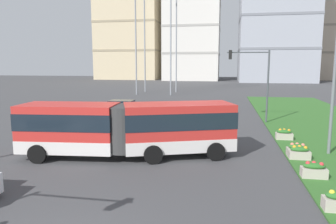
% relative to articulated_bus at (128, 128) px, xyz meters
% --- Properties ---
extents(articulated_bus, '(11.90, 5.12, 3.00)m').
position_rel_articulated_bus_xyz_m(articulated_bus, '(0.00, 0.00, 0.00)').
color(articulated_bus, red).
rests_on(articulated_bus, ground).
extents(car_navy_sedan, '(4.41, 2.05, 1.58)m').
position_rel_articulated_bus_xyz_m(car_navy_sedan, '(-4.89, 13.71, -0.90)').
color(car_navy_sedan, '#19234C').
rests_on(car_navy_sedan, ground).
extents(flower_planter_2, '(1.10, 0.56, 0.74)m').
position_rel_articulated_bus_xyz_m(flower_planter_2, '(9.34, -1.91, -1.23)').
color(flower_planter_2, '#B7AD9E').
rests_on(flower_planter_2, grass_median).
extents(flower_planter_3, '(1.10, 0.56, 0.74)m').
position_rel_articulated_bus_xyz_m(flower_planter_3, '(9.34, 0.99, -1.23)').
color(flower_planter_3, '#B7AD9E').
rests_on(flower_planter_3, grass_median).
extents(flower_planter_4, '(1.10, 0.56, 0.74)m').
position_rel_articulated_bus_xyz_m(flower_planter_4, '(9.34, 1.57, -1.23)').
color(flower_planter_4, '#B7AD9E').
rests_on(flower_planter_4, grass_median).
extents(flower_planter_5, '(1.10, 0.56, 0.74)m').
position_rel_articulated_bus_xyz_m(flower_planter_5, '(9.34, 5.58, -1.23)').
color(flower_planter_5, '#B7AD9E').
rests_on(flower_planter_5, grass_median).
extents(traffic_light_far_right, '(3.67, 0.28, 6.41)m').
position_rel_articulated_bus_xyz_m(traffic_light_far_right, '(7.80, 12.16, 2.71)').
color(traffic_light_far_right, '#474C51').
rests_on(traffic_light_far_right, ground).
extents(streetlight_median, '(0.70, 0.28, 9.76)m').
position_rel_articulated_bus_xyz_m(streetlight_median, '(11.24, 2.39, 3.67)').
color(streetlight_median, slate).
rests_on(streetlight_median, ground).
extents(apartment_tower_west, '(21.94, 16.36, 48.09)m').
position_rel_articulated_bus_xyz_m(apartment_tower_west, '(-28.85, 94.58, 22.41)').
color(apartment_tower_west, beige).
rests_on(apartment_tower_west, ground).
extents(apartment_tower_westcentre, '(18.06, 19.06, 42.25)m').
position_rel_articulated_bus_xyz_m(apartment_tower_westcentre, '(-6.06, 92.37, 19.50)').
color(apartment_tower_westcentre, silver).
rests_on(apartment_tower_westcentre, ground).
extents(apartment_tower_centre, '(21.63, 19.49, 37.03)m').
position_rel_articulated_bus_xyz_m(apartment_tower_centre, '(19.88, 85.53, 16.88)').
color(apartment_tower_centre, '#9EA3AD').
rests_on(apartment_tower_centre, ground).
extents(apartment_tower_eastcentre, '(18.37, 17.10, 52.33)m').
position_rel_articulated_bus_xyz_m(apartment_tower_eastcentre, '(35.45, 102.63, 24.53)').
color(apartment_tower_eastcentre, '#C6B299').
rests_on(apartment_tower_eastcentre, ground).
extents(transmission_pylon, '(9.00, 6.24, 28.08)m').
position_rel_articulated_bus_xyz_m(transmission_pylon, '(-6.84, 39.06, 13.79)').
color(transmission_pylon, gray).
rests_on(transmission_pylon, ground).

